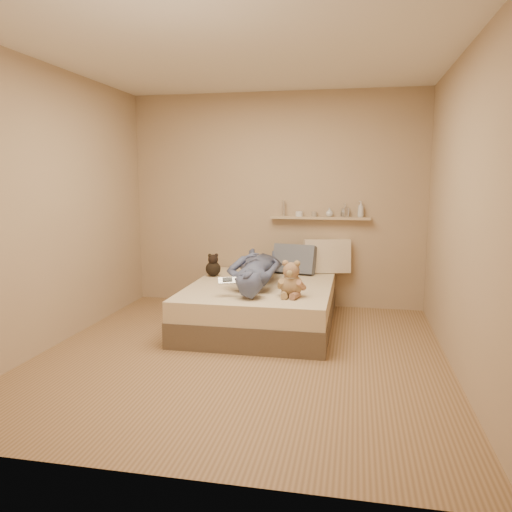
% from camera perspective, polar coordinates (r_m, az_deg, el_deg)
% --- Properties ---
extents(room, '(3.80, 3.80, 3.80)m').
position_cam_1_polar(room, '(4.31, -1.70, 5.27)').
color(room, '#96724D').
rests_on(room, ground).
extents(bed, '(1.50, 1.90, 0.45)m').
position_cam_1_polar(bed, '(5.38, 0.59, -5.62)').
color(bed, brown).
rests_on(bed, floor).
extents(game_console, '(0.19, 0.13, 0.06)m').
position_cam_1_polar(game_console, '(4.77, -3.29, -2.82)').
color(game_console, silver).
rests_on(game_console, bed).
extents(teddy_bear, '(0.29, 0.28, 0.36)m').
position_cam_1_polar(teddy_bear, '(4.76, 4.04, -2.95)').
color(teddy_bear, '#9F8257').
rests_on(teddy_bear, bed).
extents(dark_plush, '(0.17, 0.17, 0.27)m').
position_cam_1_polar(dark_plush, '(5.78, -4.92, -1.19)').
color(dark_plush, black).
rests_on(dark_plush, bed).
extents(pillow_cream, '(0.58, 0.34, 0.41)m').
position_cam_1_polar(pillow_cream, '(6.03, 8.09, -0.01)').
color(pillow_cream, beige).
rests_on(pillow_cream, bed).
extents(pillow_grey, '(0.54, 0.34, 0.37)m').
position_cam_1_polar(pillow_grey, '(5.93, 4.41, -0.39)').
color(pillow_grey, slate).
rests_on(pillow_grey, bed).
extents(person, '(0.67, 1.53, 0.36)m').
position_cam_1_polar(person, '(5.28, -0.05, -1.40)').
color(person, '#485372').
rests_on(person, bed).
extents(wall_shelf, '(1.20, 0.12, 0.03)m').
position_cam_1_polar(wall_shelf, '(6.07, 7.33, 4.34)').
color(wall_shelf, tan).
rests_on(wall_shelf, wall_back).
extents(shelf_bottles, '(0.99, 0.11, 0.19)m').
position_cam_1_polar(shelf_bottles, '(6.05, 8.85, 5.11)').
color(shelf_bottles, silver).
rests_on(shelf_bottles, wall_shelf).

